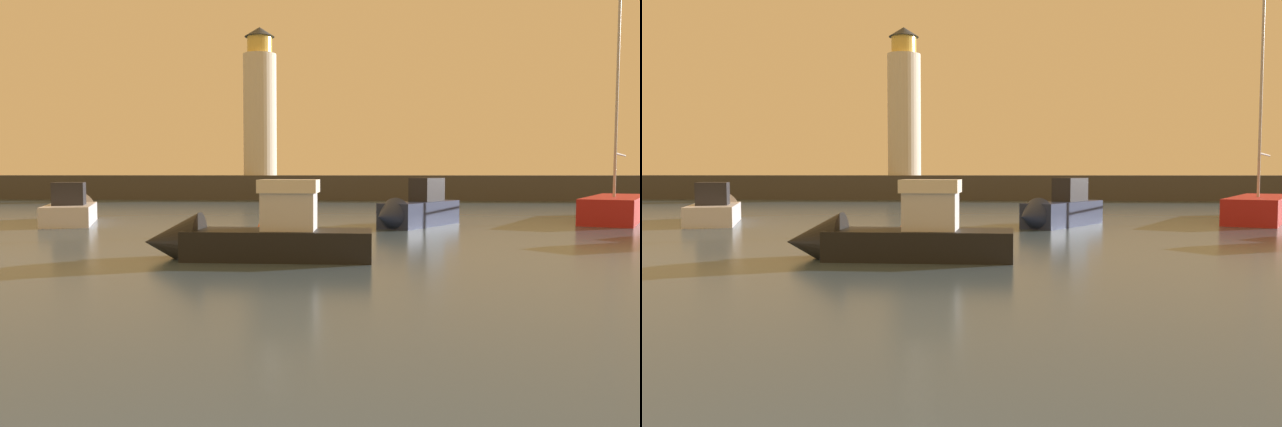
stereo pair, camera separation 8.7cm
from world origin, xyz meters
TOP-DOWN VIEW (x-y plane):
  - ground_plane at (0.00, 24.97)m, footprint 220.00×220.00m
  - breakwater at (0.00, 49.94)m, footprint 92.20×4.10m
  - lighthouse at (-8.01, 49.94)m, footprint 2.75×2.75m
  - motorboat_0 at (-2.15, 13.96)m, footprint 5.85×1.65m
  - motorboat_2 at (-12.32, 25.38)m, footprint 3.98×6.68m
  - motorboat_4 at (2.82, 23.95)m, footprint 4.19×5.45m
  - sailboat_moored at (12.44, 28.16)m, footprint 5.86×8.84m
  - mooring_buoy at (-2.18, 17.90)m, footprint 0.79×0.79m

SIDE VIEW (x-z plane):
  - ground_plane at x=0.00m, z-range 0.00..0.00m
  - mooring_buoy at x=-2.18m, z-range 0.00..0.79m
  - motorboat_2 at x=-12.32m, z-range -0.58..1.66m
  - motorboat_0 at x=-2.15m, z-range -0.62..1.77m
  - sailboat_moored at x=12.44m, z-range -5.43..6.64m
  - motorboat_4 at x=2.82m, z-range -0.40..1.71m
  - breakwater at x=0.00m, z-range 0.00..2.01m
  - lighthouse at x=-8.01m, z-range 1.69..13.91m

